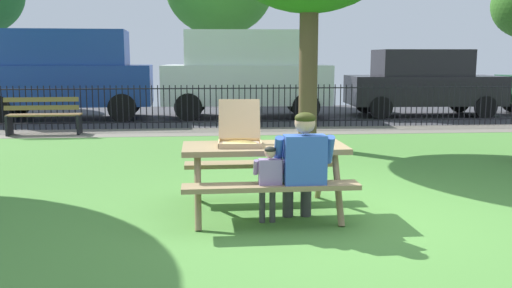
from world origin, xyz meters
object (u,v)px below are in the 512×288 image
Objects in this scene: picnic_table_foreground at (264,160)px; adult_at_table at (303,163)px; parked_car_left at (66,72)px; parked_car_right at (423,82)px; pizza_slice_on_table at (295,146)px; child_at_table at (269,178)px; parked_car_center at (247,72)px; park_bench_left at (44,116)px; pizza_box_open at (240,136)px.

adult_at_table reaches higher than picnic_table_foreground.
parked_car_right is (10.26, 0.00, -0.30)m from parked_car_left.
parked_car_right is (5.41, 9.99, 0.23)m from pizza_slice_on_table.
picnic_table_foreground is 6.96× the size of pizza_slice_on_table.
child_at_table reaches higher than picnic_table_foreground.
parked_car_left is 5.06m from parked_car_center.
parked_car_right is at bearing 17.64° from park_bench_left.
parked_car_left is at bearing 113.50° from pizza_box_open.
parked_car_right is at bearing 0.00° from parked_car_left.
picnic_table_foreground is 10.88m from parked_car_left.
parked_car_center is at bearing 86.94° from picnic_table_foreground.
adult_at_table is at bearing -91.00° from parked_car_center.
adult_at_table is 0.27× the size of parked_car_right.
parked_car_center is (0.80, 9.80, 0.44)m from pizza_box_open.
park_bench_left is (-4.27, 6.69, -0.18)m from picnic_table_foreground.
picnic_table_foreground is at bearing -14.80° from pizza_box_open.
child_at_table is 0.18× the size of parked_car_center.
adult_at_table is at bearing -86.26° from pizza_slice_on_table.
adult_at_table is at bearing -42.67° from pizza_box_open.
adult_at_table is at bearing 5.26° from child_at_table.
parked_car_center is at bearing 88.83° from pizza_slice_on_table.
parked_car_center reaches higher than picnic_table_foreground.
pizza_slice_on_table is 11.12m from parked_car_left.
adult_at_table reaches higher than pizza_slice_on_table.
pizza_box_open is at bearing 161.86° from pizza_slice_on_table.
pizza_box_open is 0.86m from adult_at_table.
picnic_table_foreground is 2.14× the size of child_at_table.
picnic_table_foreground is at bearing -93.06° from parked_car_center.
parked_car_left reaches higher than park_bench_left.
picnic_table_foreground is 0.39m from pizza_slice_on_table.
pizza_slice_on_table is 0.58m from child_at_table.
park_bench_left reaches higher than child_at_table.
park_bench_left is 0.36× the size of parked_car_right.
parked_car_left is (-4.53, 10.40, 0.79)m from child_at_table.
parked_car_right is at bearing 61.59° from pizza_slice_on_table.
pizza_box_open is 11.49m from parked_car_right.
adult_at_table is 8.55m from park_bench_left.
adult_at_table is 0.38m from child_at_table.
pizza_box_open is 7.75m from park_bench_left.
picnic_table_foreground is 0.61m from adult_at_table.
parked_car_center is (0.53, 10.40, 0.79)m from child_at_table.
pizza_box_open is at bearing -66.50° from parked_car_left.
child_at_table is at bearing -66.13° from pizza_box_open.
pizza_box_open is 9.84m from parked_car_center.
child_at_table is (0.27, -0.60, -0.35)m from pizza_box_open.
child_at_table reaches higher than pizza_slice_on_table.
pizza_slice_on_table is (0.59, -0.19, -0.09)m from pizza_box_open.
pizza_box_open is 0.71× the size of child_at_table.
parked_car_left is (-4.53, 9.87, 0.71)m from picnic_table_foreground.
parked_car_left is (-4.88, 10.37, 0.65)m from adult_at_table.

